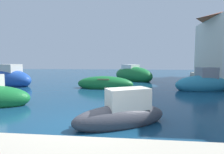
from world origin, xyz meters
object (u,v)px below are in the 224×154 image
object	(u,v)px
moored_boat_1	(7,79)
moored_boat_2	(105,84)
moored_boat_0	(122,114)
moored_boat_6	(133,75)
moored_boat_3	(203,84)

from	to	relation	value
moored_boat_1	moored_boat_2	size ratio (longest dim) A/B	1.29
moored_boat_0	moored_boat_6	xyz separation A→B (m)	(0.42, 14.42, 0.21)
moored_boat_1	moored_boat_6	bearing A→B (deg)	-136.32
moored_boat_2	moored_boat_6	distance (m)	6.66
moored_boat_1	moored_boat_2	xyz separation A→B (m)	(8.85, -0.85, -0.24)
moored_boat_2	moored_boat_3	distance (m)	7.30
moored_boat_2	moored_boat_1	bearing A→B (deg)	-0.86
moored_boat_0	moored_boat_1	bearing A→B (deg)	-67.90
moored_boat_3	moored_boat_6	bearing A→B (deg)	-63.77
moored_boat_1	moored_boat_6	xyz separation A→B (m)	(11.06, 5.44, 0.00)
moored_boat_0	moored_boat_3	bearing A→B (deg)	-152.04
moored_boat_0	moored_boat_6	bearing A→B (deg)	-119.38
moored_boat_2	moored_boat_3	bearing A→B (deg)	-175.95
moored_boat_0	moored_boat_1	size ratio (longest dim) A/B	0.58
moored_boat_1	moored_boat_2	bearing A→B (deg)	-167.97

